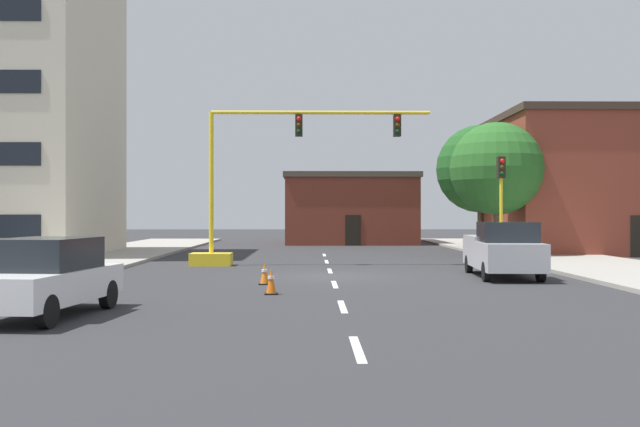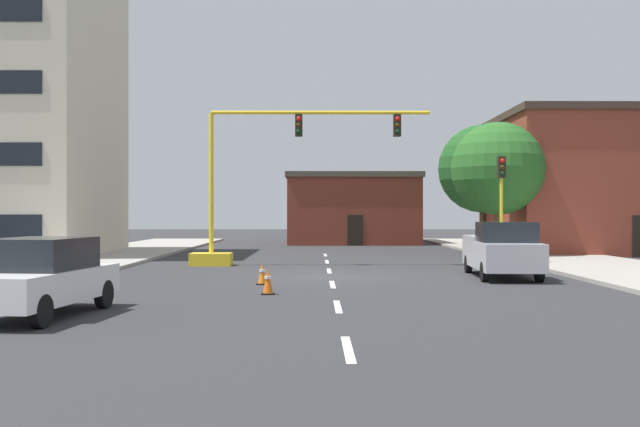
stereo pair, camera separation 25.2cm
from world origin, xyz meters
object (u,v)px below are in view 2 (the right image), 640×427
Objects in this scene: traffic_light_pole_right at (501,185)px; traffic_cone_roadside_a at (268,281)px; pickup_truck_silver at (502,250)px; sedan_white_near_left at (40,276)px; traffic_cone_roadside_b at (262,274)px; tree_right_far at (482,169)px; traffic_signal_gantry at (244,213)px; tree_right_mid at (498,169)px.

traffic_light_pole_right is 15.08m from traffic_cone_roadside_a.
traffic_light_pole_right is at bearing 75.41° from pickup_truck_silver.
sedan_white_near_left reaches higher than traffic_cone_roadside_a.
traffic_cone_roadside_a is 1.07× the size of traffic_cone_roadside_b.
tree_right_far reaches higher than traffic_light_pole_right.
tree_right_far is at bearing 79.99° from traffic_light_pole_right.
traffic_light_pole_right is at bearing 40.36° from traffic_cone_roadside_b.
traffic_cone_roadside_b is (-0.37, 2.83, -0.02)m from traffic_cone_roadside_a.
sedan_white_near_left reaches higher than traffic_cone_roadside_b.
traffic_cone_roadside_a is (1.81, -11.37, -1.97)m from traffic_signal_gantry.
traffic_signal_gantry is at bearing 179.35° from traffic_light_pole_right.
traffic_cone_roadside_b is at bearing -163.04° from pickup_truck_silver.
traffic_signal_gantry is 1.91× the size of pickup_truck_silver.
traffic_cone_roadside_a is at bearing -80.94° from traffic_signal_gantry.
tree_right_far is (2.62, 14.85, 1.67)m from traffic_light_pole_right.
sedan_white_near_left is (-12.76, -9.72, -0.09)m from pickup_truck_silver.
tree_right_mid reaches higher than traffic_cone_roadside_a.
traffic_light_pole_right is 0.60× the size of tree_right_far.
sedan_white_near_left is (-14.29, -15.58, -2.64)m from traffic_light_pole_right.
sedan_white_near_left is 8.42m from traffic_cone_roadside_b.
tree_right_far is 1.46× the size of pickup_truck_silver.
traffic_cone_roadside_b is (-12.53, -23.27, -4.86)m from tree_right_far.
pickup_truck_silver reaches higher than traffic_cone_roadside_a.
traffic_cone_roadside_a is at bearing -82.60° from traffic_cone_roadside_b.
traffic_signal_gantry reaches higher than traffic_cone_roadside_b.
tree_right_mid is (1.47, 6.41, 1.15)m from traffic_light_pole_right.
tree_right_far is at bearing 65.02° from traffic_cone_roadside_a.
traffic_signal_gantry is 14.47m from tree_right_mid.
traffic_signal_gantry is 2.25× the size of sedan_white_near_left.
tree_right_mid is 13.16m from pickup_truck_silver.
pickup_truck_silver is 1.18× the size of sedan_white_near_left.
traffic_signal_gantry is at bearing 99.06° from traffic_cone_roadside_a.
traffic_cone_roadside_b is at bearing 58.55° from sedan_white_near_left.
tree_right_far is at bearing 46.50° from traffic_signal_gantry.
pickup_truck_silver reaches higher than sedan_white_near_left.
traffic_signal_gantry is 11.41m from traffic_light_pole_right.
pickup_truck_silver is (-4.15, -20.72, -4.22)m from tree_right_far.
traffic_signal_gantry is 11.59m from pickup_truck_silver.
tree_right_far is 11.55× the size of traffic_cone_roadside_b.
traffic_cone_roadside_a is (-9.54, -11.24, -3.16)m from traffic_light_pole_right.
pickup_truck_silver is (9.83, -5.99, -1.36)m from traffic_signal_gantry.
traffic_cone_roadside_b is at bearing -80.39° from traffic_signal_gantry.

